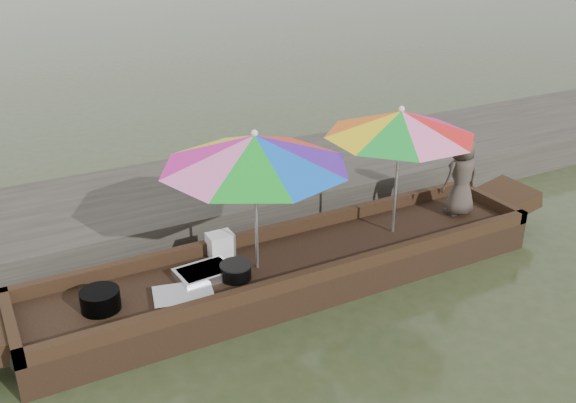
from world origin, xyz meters
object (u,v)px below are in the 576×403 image
tray_scallop (183,295)px  supply_bag (220,244)px  tray_crayfish (205,273)px  boat_hull (292,272)px  charcoal_grill (236,272)px  vendor (461,176)px  umbrella_stern (397,172)px  cooking_pot (100,300)px  umbrella_bow (256,202)px

tray_scallop → supply_bag: (0.67, 0.65, 0.10)m
tray_crayfish → tray_scallop: size_ratio=1.00×
boat_hull → charcoal_grill: (-0.72, -0.10, 0.25)m
boat_hull → tray_crayfish: size_ratio=10.12×
boat_hull → supply_bag: supply_bag is taller
charcoal_grill → supply_bag: bearing=84.2°
boat_hull → tray_crayfish: tray_crayfish is taller
tray_scallop → charcoal_grill: 0.63m
tray_scallop → vendor: vendor is taller
boat_hull → tray_crayfish: 1.03m
charcoal_grill → umbrella_stern: (2.10, 0.10, 0.70)m
cooking_pot → umbrella_stern: size_ratio=0.22×
boat_hull → charcoal_grill: bearing=-172.4°
cooking_pot → tray_scallop: size_ratio=0.65×
supply_bag → umbrella_stern: (2.05, -0.45, 0.65)m
tray_scallop → supply_bag: supply_bag is taller
umbrella_stern → charcoal_grill: bearing=-177.4°
vendor → umbrella_stern: umbrella_stern is taller
supply_bag → vendor: size_ratio=0.28×
tray_scallop → vendor: bearing=3.5°
cooking_pot → boat_hull: bearing=0.1°
tray_crayfish → vendor: (3.43, -0.05, 0.46)m
cooking_pot → umbrella_stern: 3.55m
boat_hull → cooking_pot: 2.13m
cooking_pot → supply_bag: (1.44, 0.45, 0.03)m
tray_crayfish → tray_scallop: (-0.34, -0.28, -0.01)m
tray_scallop → umbrella_stern: bearing=4.2°
umbrella_bow → charcoal_grill: bearing=-161.7°
charcoal_grill → umbrella_bow: 0.77m
vendor → tray_crayfish: bearing=3.5°
tray_crayfish → umbrella_stern: size_ratio=0.34×
vendor → boat_hull: bearing=5.0°
supply_bag → vendor: bearing=-7.8°
boat_hull → tray_scallop: 1.37m
tray_crayfish → boat_hull: bearing=-4.6°
boat_hull → vendor: 2.51m
boat_hull → umbrella_bow: (-0.43, 0.00, 0.95)m
tray_crayfish → vendor: size_ratio=0.58×
tray_scallop → charcoal_grill: charcoal_grill is taller
tray_scallop → umbrella_stern: size_ratio=0.34×
boat_hull → supply_bag: (-0.67, 0.45, 0.30)m
vendor → umbrella_stern: 1.08m
umbrella_stern → tray_crayfish: bearing=178.0°
boat_hull → vendor: bearing=0.7°
tray_scallop → charcoal_grill: bearing=9.5°
charcoal_grill → umbrella_bow: (0.29, 0.10, 0.70)m
vendor → umbrella_stern: bearing=6.0°
cooking_pot → umbrella_stern: bearing=0.0°
charcoal_grill → vendor: (3.15, 0.13, 0.43)m
charcoal_grill → umbrella_stern: 2.22m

